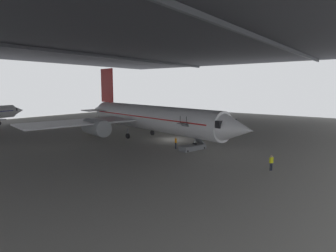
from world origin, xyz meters
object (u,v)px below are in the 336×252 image
Objects in this scene: airplane_main at (148,117)px; boarding_stairs at (192,145)px; crew_worker_by_stairs at (176,142)px; baggage_tug at (96,131)px; crew_worker_near_nose at (271,162)px.

boarding_stairs is at bearing -105.24° from airplane_main.
crew_worker_by_stairs is 19.58m from baggage_tug.
airplane_main is 17.34× the size of baggage_tug.
crew_worker_near_nose is 0.71× the size of baggage_tug.
boarding_stairs is at bearing 74.17° from crew_worker_near_nose.
crew_worker_near_nose is at bearing -96.60° from baggage_tug.
baggage_tug is at bearing 83.40° from crew_worker_near_nose.
airplane_main is at bearing 74.45° from crew_worker_near_nose.
baggage_tug is at bearing 102.33° from airplane_main.
crew_worker_near_nose is (-3.40, -11.99, 0.18)m from boarding_stairs.
airplane_main is at bearing -77.67° from baggage_tug.
crew_worker_by_stairs is at bearing 79.67° from crew_worker_near_nose.
crew_worker_by_stairs is (-0.80, 2.27, 0.25)m from boarding_stairs.
airplane_main reaches higher than crew_worker_near_nose.
boarding_stairs is 12.47m from crew_worker_near_nose.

